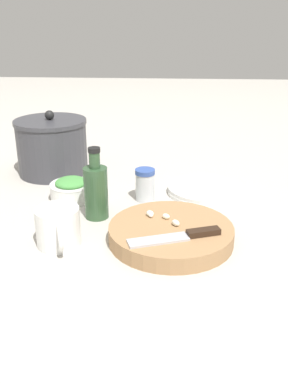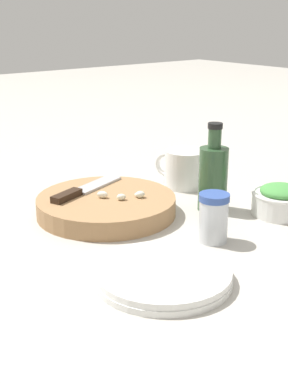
% 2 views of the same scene
% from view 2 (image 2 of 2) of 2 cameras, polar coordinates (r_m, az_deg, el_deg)
% --- Properties ---
extents(ground_plane, '(5.00, 5.00, 0.00)m').
position_cam_2_polar(ground_plane, '(1.02, 3.05, -3.15)').
color(ground_plane, '#B2ADA3').
extents(cutting_board, '(0.27, 0.27, 0.04)m').
position_cam_2_polar(cutting_board, '(1.05, -4.04, -1.44)').
color(cutting_board, '#9E754C').
rests_on(cutting_board, ground_plane).
extents(chef_knife, '(0.19, 0.09, 0.01)m').
position_cam_2_polar(chef_knife, '(1.07, -6.53, 0.24)').
color(chef_knife, black).
rests_on(chef_knife, cutting_board).
extents(garlic_cloves, '(0.08, 0.07, 0.01)m').
position_cam_2_polar(garlic_cloves, '(1.03, -2.17, -0.34)').
color(garlic_cloves, silver).
rests_on(garlic_cloves, cutting_board).
extents(herb_bowl, '(0.11, 0.11, 0.06)m').
position_cam_2_polar(herb_bowl, '(1.08, 14.41, -0.83)').
color(herb_bowl, silver).
rests_on(herb_bowl, ground_plane).
extents(spice_jar, '(0.05, 0.05, 0.09)m').
position_cam_2_polar(spice_jar, '(0.92, 7.43, -2.71)').
color(spice_jar, silver).
rests_on(spice_jar, ground_plane).
extents(coffee_mug, '(0.09, 0.12, 0.08)m').
position_cam_2_polar(coffee_mug, '(1.21, 4.36, 2.52)').
color(coffee_mug, silver).
rests_on(coffee_mug, ground_plane).
extents(plate_stack, '(0.21, 0.21, 0.02)m').
position_cam_2_polar(plate_stack, '(0.80, 2.04, -8.85)').
color(plate_stack, silver).
rests_on(plate_stack, ground_plane).
extents(oil_bottle, '(0.06, 0.06, 0.18)m').
position_cam_2_polar(oil_bottle, '(1.06, 7.52, 1.66)').
color(oil_bottle, '#2D4C2D').
rests_on(oil_bottle, ground_plane).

